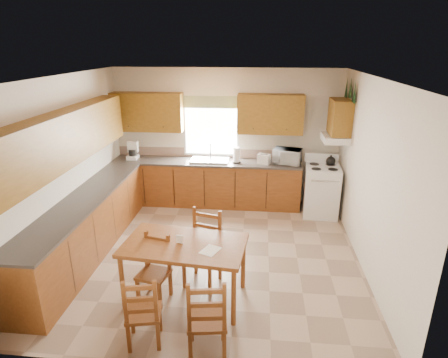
# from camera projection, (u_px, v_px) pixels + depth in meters

# --- Properties ---
(floor) EXTENTS (4.50, 4.50, 0.00)m
(floor) POSITION_uv_depth(u_px,v_px,m) (213.00, 253.00, 5.91)
(floor) COLOR gray
(floor) RESTS_ON ground
(ceiling) EXTENTS (4.50, 4.50, 0.00)m
(ceiling) POSITION_uv_depth(u_px,v_px,m) (211.00, 77.00, 4.99)
(ceiling) COLOR brown
(ceiling) RESTS_ON floor
(wall_left) EXTENTS (4.50, 4.50, 0.00)m
(wall_left) POSITION_uv_depth(u_px,v_px,m) (65.00, 168.00, 5.66)
(wall_left) COLOR beige
(wall_left) RESTS_ON floor
(wall_right) EXTENTS (4.50, 4.50, 0.00)m
(wall_right) POSITION_uv_depth(u_px,v_px,m) (371.00, 178.00, 5.25)
(wall_right) COLOR beige
(wall_right) RESTS_ON floor
(wall_back) EXTENTS (4.50, 4.50, 0.00)m
(wall_back) POSITION_uv_depth(u_px,v_px,m) (226.00, 137.00, 7.56)
(wall_back) COLOR beige
(wall_back) RESTS_ON floor
(wall_front) EXTENTS (4.50, 4.50, 0.00)m
(wall_front) POSITION_uv_depth(u_px,v_px,m) (179.00, 254.00, 3.35)
(wall_front) COLOR beige
(wall_front) RESTS_ON floor
(lower_cab_back) EXTENTS (3.75, 0.60, 0.88)m
(lower_cab_back) POSITION_uv_depth(u_px,v_px,m) (206.00, 183.00, 7.62)
(lower_cab_back) COLOR brown
(lower_cab_back) RESTS_ON floor
(lower_cab_left) EXTENTS (0.60, 3.60, 0.88)m
(lower_cab_left) POSITION_uv_depth(u_px,v_px,m) (87.00, 227.00, 5.80)
(lower_cab_left) COLOR brown
(lower_cab_left) RESTS_ON floor
(counter_back) EXTENTS (3.75, 0.63, 0.04)m
(counter_back) POSITION_uv_depth(u_px,v_px,m) (206.00, 162.00, 7.47)
(counter_back) COLOR #3B3531
(counter_back) RESTS_ON lower_cab_back
(counter_left) EXTENTS (0.63, 3.60, 0.04)m
(counter_left) POSITION_uv_depth(u_px,v_px,m) (83.00, 200.00, 5.65)
(counter_left) COLOR #3B3531
(counter_left) RESTS_ON lower_cab_left
(backsplash) EXTENTS (3.75, 0.01, 0.18)m
(backsplash) POSITION_uv_depth(u_px,v_px,m) (208.00, 153.00, 7.70)
(backsplash) COLOR #866A5C
(backsplash) RESTS_ON counter_back
(upper_cab_back_left) EXTENTS (1.41, 0.33, 0.75)m
(upper_cab_back_left) POSITION_uv_depth(u_px,v_px,m) (147.00, 112.00, 7.38)
(upper_cab_back_left) COLOR brown
(upper_cab_back_left) RESTS_ON wall_back
(upper_cab_back_right) EXTENTS (1.25, 0.33, 0.75)m
(upper_cab_back_right) POSITION_uv_depth(u_px,v_px,m) (270.00, 114.00, 7.15)
(upper_cab_back_right) COLOR brown
(upper_cab_back_right) RESTS_ON wall_back
(upper_cab_left) EXTENTS (0.33, 3.60, 0.75)m
(upper_cab_left) POSITION_uv_depth(u_px,v_px,m) (65.00, 138.00, 5.34)
(upper_cab_left) COLOR brown
(upper_cab_left) RESTS_ON wall_left
(upper_cab_stove) EXTENTS (0.33, 0.62, 0.62)m
(upper_cab_stove) POSITION_uv_depth(u_px,v_px,m) (340.00, 117.00, 6.62)
(upper_cab_stove) COLOR brown
(upper_cab_stove) RESTS_ON wall_right
(range_hood) EXTENTS (0.44, 0.62, 0.12)m
(range_hood) POSITION_uv_depth(u_px,v_px,m) (335.00, 138.00, 6.75)
(range_hood) COLOR silver
(range_hood) RESTS_ON wall_right
(window_frame) EXTENTS (1.13, 0.02, 1.18)m
(window_frame) POSITION_uv_depth(u_px,v_px,m) (211.00, 127.00, 7.49)
(window_frame) COLOR silver
(window_frame) RESTS_ON wall_back
(window_pane) EXTENTS (1.05, 0.01, 1.10)m
(window_pane) POSITION_uv_depth(u_px,v_px,m) (211.00, 127.00, 7.49)
(window_pane) COLOR white
(window_pane) RESTS_ON wall_back
(window_valance) EXTENTS (1.19, 0.01, 0.24)m
(window_valance) POSITION_uv_depth(u_px,v_px,m) (211.00, 102.00, 7.29)
(window_valance) COLOR #3F5F2C
(window_valance) RESTS_ON wall_back
(sink_basin) EXTENTS (0.75, 0.45, 0.04)m
(sink_basin) POSITION_uv_depth(u_px,v_px,m) (210.00, 160.00, 7.45)
(sink_basin) COLOR silver
(sink_basin) RESTS_ON counter_back
(pine_decal_a) EXTENTS (0.22, 0.22, 0.36)m
(pine_decal_a) POSITION_uv_depth(u_px,v_px,m) (355.00, 92.00, 6.14)
(pine_decal_a) COLOR #143218
(pine_decal_a) RESTS_ON wall_right
(pine_decal_b) EXTENTS (0.22, 0.22, 0.36)m
(pine_decal_b) POSITION_uv_depth(u_px,v_px,m) (351.00, 87.00, 6.43)
(pine_decal_b) COLOR #143218
(pine_decal_b) RESTS_ON wall_right
(pine_decal_c) EXTENTS (0.22, 0.22, 0.36)m
(pine_decal_c) POSITION_uv_depth(u_px,v_px,m) (347.00, 87.00, 6.74)
(pine_decal_c) COLOR #143218
(pine_decal_c) RESTS_ON wall_right
(stove) EXTENTS (0.68, 0.70, 0.94)m
(stove) POSITION_uv_depth(u_px,v_px,m) (321.00, 191.00, 7.14)
(stove) COLOR silver
(stove) RESTS_ON floor
(coffeemaker) EXTENTS (0.21, 0.24, 0.30)m
(coffeemaker) POSITION_uv_depth(u_px,v_px,m) (132.00, 152.00, 7.55)
(coffeemaker) COLOR silver
(coffeemaker) RESTS_ON counter_back
(paper_towel) EXTENTS (0.17, 0.17, 0.30)m
(paper_towel) POSITION_uv_depth(u_px,v_px,m) (237.00, 155.00, 7.31)
(paper_towel) COLOR white
(paper_towel) RESTS_ON counter_back
(toaster) EXTENTS (0.27, 0.22, 0.19)m
(toaster) POSITION_uv_depth(u_px,v_px,m) (264.00, 159.00, 7.25)
(toaster) COLOR silver
(toaster) RESTS_ON counter_back
(microwave) EXTENTS (0.55, 0.46, 0.29)m
(microwave) POSITION_uv_depth(u_px,v_px,m) (287.00, 156.00, 7.26)
(microwave) COLOR silver
(microwave) RESTS_ON counter_back
(dining_table) EXTENTS (1.57, 1.00, 0.80)m
(dining_table) POSITION_uv_depth(u_px,v_px,m) (185.00, 271.00, 4.75)
(dining_table) COLOR brown
(dining_table) RESTS_ON floor
(chair_near_left) EXTENTS (0.43, 0.42, 0.88)m
(chair_near_left) POSITION_uv_depth(u_px,v_px,m) (143.00, 308.00, 4.03)
(chair_near_left) COLOR brown
(chair_near_left) RESTS_ON floor
(chair_near_right) EXTENTS (0.46, 0.44, 0.97)m
(chair_near_right) POSITION_uv_depth(u_px,v_px,m) (207.00, 315.00, 3.87)
(chair_near_right) COLOR brown
(chair_near_right) RESTS_ON floor
(chair_far_left) EXTENTS (0.44, 0.43, 0.88)m
(chair_far_left) POSITION_uv_depth(u_px,v_px,m) (153.00, 270.00, 4.71)
(chair_far_left) COLOR brown
(chair_far_left) RESTS_ON floor
(chair_far_right) EXTENTS (0.53, 0.52, 1.04)m
(chair_far_right) POSITION_uv_depth(u_px,v_px,m) (202.00, 250.00, 5.01)
(chair_far_right) COLOR brown
(chair_far_right) RESTS_ON floor
(table_paper) EXTENTS (0.27, 0.30, 0.00)m
(table_paper) POSITION_uv_depth(u_px,v_px,m) (210.00, 250.00, 4.46)
(table_paper) COLOR white
(table_paper) RESTS_ON dining_table
(table_card) EXTENTS (0.08, 0.03, 0.11)m
(table_card) POSITION_uv_depth(u_px,v_px,m) (179.00, 239.00, 4.61)
(table_card) COLOR white
(table_card) RESTS_ON dining_table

